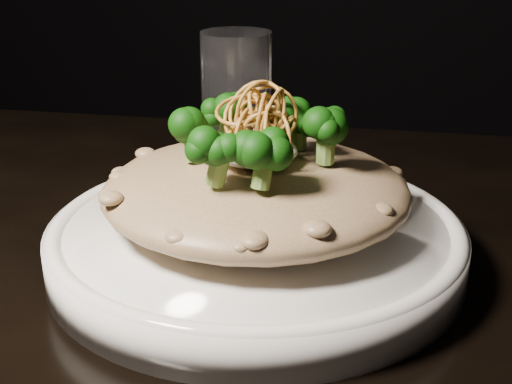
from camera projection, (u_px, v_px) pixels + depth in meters
table at (172, 382)px, 0.52m from camera, size 1.10×0.80×0.75m
plate at (256, 243)px, 0.51m from camera, size 0.29×0.29×0.03m
risotto at (256, 190)px, 0.50m from camera, size 0.22×0.22×0.05m
broccoli at (253, 126)px, 0.48m from camera, size 0.14×0.14×0.05m
cheese at (255, 151)px, 0.48m from camera, size 0.06×0.06×0.02m
shallots at (260, 115)px, 0.48m from camera, size 0.05×0.05×0.03m
drinking_glass at (237, 94)px, 0.73m from camera, size 0.09×0.09×0.13m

